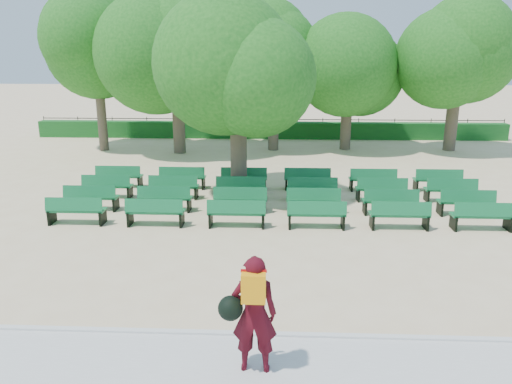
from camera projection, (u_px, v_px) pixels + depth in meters
The scene contains 9 objects.
ground at pixel (260, 219), 14.53m from camera, with size 120.00×120.00×0.00m, color beige.
paving at pixel (241, 378), 7.41m from camera, with size 30.00×2.20×0.06m, color silver.
curb at pixel (246, 335), 8.51m from camera, with size 30.00×0.12×0.10m, color silver.
hedge at pixel (269, 130), 27.86m from camera, with size 26.00×0.70×0.90m, color #17591F.
fence at pixel (269, 137), 28.37m from camera, with size 26.00×0.10×1.02m, color black, non-canonical shape.
tree_line at pixel (268, 152), 24.14m from camera, with size 21.80×6.80×7.04m, color #236B1C, non-canonical shape.
bench_array at pixel (276, 203), 15.76m from camera, with size 1.63×0.56×1.01m.
tree_among at pixel (238, 63), 15.68m from camera, with size 4.50×4.50×6.41m.
person at pixel (252, 313), 7.32m from camera, with size 0.87×0.52×1.85m.
Camera 1 is at (0.52, -13.75, 4.72)m, focal length 35.00 mm.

